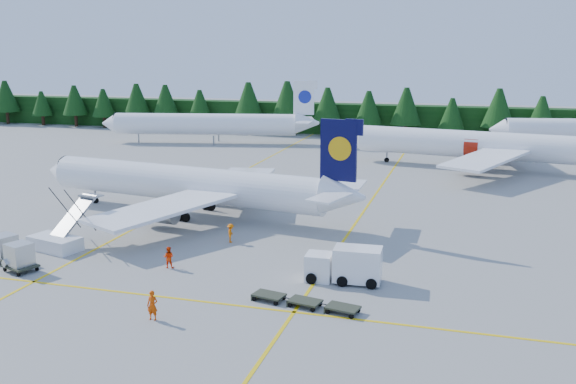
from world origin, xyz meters
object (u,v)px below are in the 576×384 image
(airstairs, at_px, (58,239))
(service_truck, at_px, (344,265))
(airliner_red, at_px, (468,145))
(airliner_navy, at_px, (179,184))

(airstairs, bearing_deg, service_truck, 12.15)
(airliner_red, xyz_separation_m, airstairs, (-33.16, -48.75, -2.52))
(airliner_red, xyz_separation_m, service_truck, (-8.06, -49.72, -2.08))
(airliner_navy, height_order, airliner_red, airliner_red)
(airliner_red, relative_size, airstairs, 5.76)
(airliner_navy, relative_size, airliner_red, 0.94)
(airliner_red, height_order, service_truck, airliner_red)
(airliner_navy, height_order, airstairs, airliner_navy)
(service_truck, bearing_deg, airliner_red, 78.33)
(airliner_red, bearing_deg, airliner_navy, -120.36)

